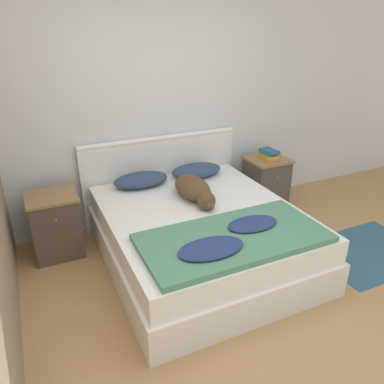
{
  "coord_description": "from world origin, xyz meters",
  "views": [
    {
      "loc": [
        -1.23,
        -1.61,
        2.07
      ],
      "look_at": [
        0.11,
        1.26,
        0.63
      ],
      "focal_mm": 35.0,
      "sensor_mm": 36.0,
      "label": 1
    }
  ],
  "objects_px": {
    "pillow_right": "(196,170)",
    "book_stack": "(269,154)",
    "bed": "(201,236)",
    "nightstand_left": "(56,225)",
    "nightstand_right": "(266,183)",
    "dog": "(194,189)",
    "pillow_left": "(141,180)"
  },
  "relations": [
    {
      "from": "nightstand_left",
      "to": "pillow_right",
      "type": "bearing_deg",
      "value": 2.7
    },
    {
      "from": "bed",
      "to": "book_stack",
      "type": "bearing_deg",
      "value": 29.16
    },
    {
      "from": "bed",
      "to": "pillow_right",
      "type": "height_order",
      "value": "pillow_right"
    },
    {
      "from": "pillow_left",
      "to": "book_stack",
      "type": "relative_size",
      "value": 2.28
    },
    {
      "from": "nightstand_right",
      "to": "dog",
      "type": "bearing_deg",
      "value": -159.39
    },
    {
      "from": "nightstand_left",
      "to": "pillow_right",
      "type": "xyz_separation_m",
      "value": [
        1.52,
        0.07,
        0.28
      ]
    },
    {
      "from": "nightstand_left",
      "to": "book_stack",
      "type": "bearing_deg",
      "value": -0.43
    },
    {
      "from": "bed",
      "to": "dog",
      "type": "xyz_separation_m",
      "value": [
        0.05,
        0.26,
        0.36
      ]
    },
    {
      "from": "nightstand_right",
      "to": "pillow_left",
      "type": "bearing_deg",
      "value": 177.3
    },
    {
      "from": "nightstand_left",
      "to": "pillow_right",
      "type": "relative_size",
      "value": 1.1
    },
    {
      "from": "nightstand_left",
      "to": "book_stack",
      "type": "relative_size",
      "value": 2.51
    },
    {
      "from": "nightstand_right",
      "to": "dog",
      "type": "height_order",
      "value": "dog"
    },
    {
      "from": "bed",
      "to": "pillow_right",
      "type": "distance_m",
      "value": 0.89
    },
    {
      "from": "bed",
      "to": "nightstand_right",
      "type": "distance_m",
      "value": 1.39
    },
    {
      "from": "bed",
      "to": "pillow_right",
      "type": "bearing_deg",
      "value": 67.44
    },
    {
      "from": "bed",
      "to": "book_stack",
      "type": "distance_m",
      "value": 1.44
    },
    {
      "from": "dog",
      "to": "nightstand_right",
      "type": "bearing_deg",
      "value": 20.61
    },
    {
      "from": "bed",
      "to": "pillow_left",
      "type": "bearing_deg",
      "value": 112.56
    },
    {
      "from": "pillow_right",
      "to": "book_stack",
      "type": "height_order",
      "value": "book_stack"
    },
    {
      "from": "bed",
      "to": "dog",
      "type": "relative_size",
      "value": 2.61
    },
    {
      "from": "pillow_left",
      "to": "dog",
      "type": "height_order",
      "value": "dog"
    },
    {
      "from": "nightstand_left",
      "to": "bed",
      "type": "bearing_deg",
      "value": -29.79
    },
    {
      "from": "nightstand_right",
      "to": "pillow_left",
      "type": "relative_size",
      "value": 1.1
    },
    {
      "from": "bed",
      "to": "nightstand_left",
      "type": "height_order",
      "value": "nightstand_left"
    },
    {
      "from": "pillow_right",
      "to": "book_stack",
      "type": "relative_size",
      "value": 2.28
    },
    {
      "from": "nightstand_left",
      "to": "dog",
      "type": "relative_size",
      "value": 0.83
    },
    {
      "from": "book_stack",
      "to": "bed",
      "type": "bearing_deg",
      "value": -150.84
    },
    {
      "from": "dog",
      "to": "book_stack",
      "type": "height_order",
      "value": "book_stack"
    },
    {
      "from": "nightstand_left",
      "to": "dog",
      "type": "bearing_deg",
      "value": -19.03
    },
    {
      "from": "dog",
      "to": "pillow_right",
      "type": "bearing_deg",
      "value": 62.39
    },
    {
      "from": "pillow_right",
      "to": "nightstand_left",
      "type": "bearing_deg",
      "value": -177.3
    },
    {
      "from": "nightstand_right",
      "to": "pillow_right",
      "type": "xyz_separation_m",
      "value": [
        -0.89,
        0.07,
        0.28
      ]
    }
  ]
}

